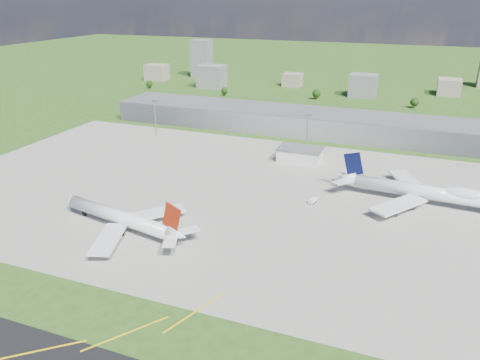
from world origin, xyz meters
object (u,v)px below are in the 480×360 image
(tug_yellow, at_px, (169,225))
(van_white_near, at_px, (313,201))
(airliner_red_twin, at_px, (123,219))
(airliner_blue_quad, at_px, (425,192))

(tug_yellow, distance_m, van_white_near, 71.73)
(airliner_red_twin, distance_m, tug_yellow, 19.62)
(airliner_blue_quad, height_order, van_white_near, airliner_blue_quad)
(tug_yellow, relative_size, van_white_near, 0.70)
(airliner_blue_quad, bearing_deg, van_white_near, -153.94)
(tug_yellow, bearing_deg, airliner_blue_quad, 17.46)
(airliner_red_twin, height_order, van_white_near, airliner_red_twin)
(airliner_blue_quad, relative_size, van_white_near, 15.19)
(van_white_near, bearing_deg, airliner_red_twin, 143.68)
(airliner_red_twin, xyz_separation_m, airliner_blue_quad, (121.44, 76.53, 0.78))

